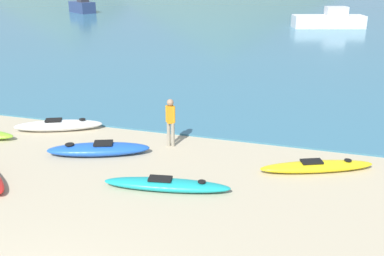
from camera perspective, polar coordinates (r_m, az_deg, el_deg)
name	(u,v)px	position (r m, az deg, el deg)	size (l,w,h in m)	color
bay_water	(288,17)	(48.66, 12.04, 13.61)	(160.00, 70.00, 0.06)	teal
kayak_on_sand_1	(167,185)	(11.41, -3.24, -7.20)	(3.29, 1.09, 0.33)	teal
kayak_on_sand_2	(317,166)	(12.82, 15.55, -4.72)	(3.16, 1.77, 0.32)	yellow
kayak_on_sand_5	(99,149)	(13.65, -11.78, -2.65)	(3.11, 1.79, 0.39)	blue
kayak_on_sand_7	(58,125)	(15.93, -16.60, 0.32)	(2.95, 1.74, 0.41)	white
person_near_waterline	(171,120)	(13.75, -2.75, 1.08)	(0.31, 0.26, 1.53)	gray
moored_boat_3	(82,6)	(52.92, -13.77, 14.80)	(3.61, 3.12, 2.01)	navy
moored_boat_4	(329,20)	(41.27, 17.02, 12.95)	(6.28, 3.54, 1.76)	white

